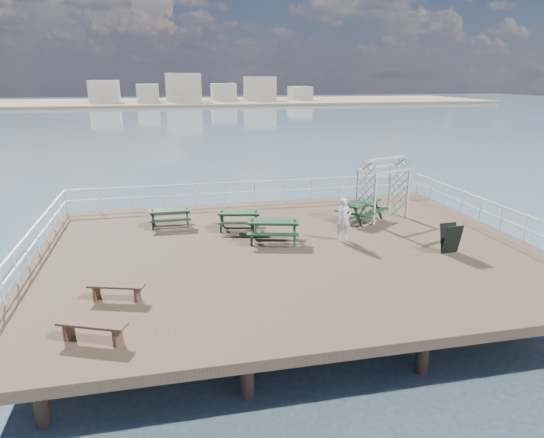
{
  "coord_description": "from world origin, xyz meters",
  "views": [
    {
      "loc": [
        -4.23,
        -16.28,
        6.1
      ],
      "look_at": [
        -0.59,
        0.17,
        1.1
      ],
      "focal_mm": 32.0,
      "sensor_mm": 36.0,
      "label": 1
    }
  ],
  "objects_px": {
    "picnic_table_a": "(239,216)",
    "trellis_arbor": "(383,192)",
    "person": "(344,220)",
    "picnic_table_d": "(273,226)",
    "flat_bench_far": "(116,288)",
    "picnic_table_c": "(362,207)",
    "picnic_table_b": "(170,214)",
    "flat_bench_near": "(92,327)"
  },
  "relations": [
    {
      "from": "picnic_table_a",
      "to": "trellis_arbor",
      "type": "bearing_deg",
      "value": 14.05
    },
    {
      "from": "trellis_arbor",
      "to": "person",
      "type": "bearing_deg",
      "value": -157.41
    },
    {
      "from": "picnic_table_d",
      "to": "flat_bench_far",
      "type": "bearing_deg",
      "value": -129.39
    },
    {
      "from": "picnic_table_c",
      "to": "person",
      "type": "xyz_separation_m",
      "value": [
        -1.74,
        -2.39,
        0.22
      ]
    },
    {
      "from": "flat_bench_far",
      "to": "trellis_arbor",
      "type": "distance_m",
      "value": 12.4
    },
    {
      "from": "picnic_table_a",
      "to": "picnic_table_b",
      "type": "relative_size",
      "value": 1.14
    },
    {
      "from": "picnic_table_b",
      "to": "person",
      "type": "xyz_separation_m",
      "value": [
        6.46,
        -3.3,
        0.31
      ]
    },
    {
      "from": "picnic_table_d",
      "to": "flat_bench_far",
      "type": "relative_size",
      "value": 1.38
    },
    {
      "from": "picnic_table_c",
      "to": "trellis_arbor",
      "type": "height_order",
      "value": "trellis_arbor"
    },
    {
      "from": "picnic_table_b",
      "to": "picnic_table_d",
      "type": "relative_size",
      "value": 0.76
    },
    {
      "from": "picnic_table_d",
      "to": "trellis_arbor",
      "type": "bearing_deg",
      "value": 35.18
    },
    {
      "from": "picnic_table_c",
      "to": "flat_bench_far",
      "type": "xyz_separation_m",
      "value": [
        -9.82,
        -5.88,
        -0.27
      ]
    },
    {
      "from": "picnic_table_c",
      "to": "person",
      "type": "bearing_deg",
      "value": -161.86
    },
    {
      "from": "picnic_table_a",
      "to": "trellis_arbor",
      "type": "distance_m",
      "value": 6.47
    },
    {
      "from": "picnic_table_d",
      "to": "picnic_table_b",
      "type": "bearing_deg",
      "value": 158.0
    },
    {
      "from": "trellis_arbor",
      "to": "person",
      "type": "relative_size",
      "value": 1.62
    },
    {
      "from": "picnic_table_a",
      "to": "picnic_table_c",
      "type": "height_order",
      "value": "picnic_table_c"
    },
    {
      "from": "picnic_table_c",
      "to": "flat_bench_far",
      "type": "relative_size",
      "value": 1.54
    },
    {
      "from": "picnic_table_b",
      "to": "flat_bench_near",
      "type": "height_order",
      "value": "picnic_table_b"
    },
    {
      "from": "flat_bench_near",
      "to": "person",
      "type": "height_order",
      "value": "person"
    },
    {
      "from": "person",
      "to": "picnic_table_b",
      "type": "bearing_deg",
      "value": 148.34
    },
    {
      "from": "picnic_table_c",
      "to": "trellis_arbor",
      "type": "bearing_deg",
      "value": -28.49
    },
    {
      "from": "picnic_table_d",
      "to": "person",
      "type": "relative_size",
      "value": 1.35
    },
    {
      "from": "picnic_table_c",
      "to": "flat_bench_far",
      "type": "height_order",
      "value": "picnic_table_c"
    },
    {
      "from": "picnic_table_a",
      "to": "picnic_table_d",
      "type": "xyz_separation_m",
      "value": [
        1.05,
        -1.83,
        0.07
      ]
    },
    {
      "from": "flat_bench_near",
      "to": "person",
      "type": "bearing_deg",
      "value": 56.92
    },
    {
      "from": "picnic_table_a",
      "to": "picnic_table_b",
      "type": "height_order",
      "value": "picnic_table_a"
    },
    {
      "from": "flat_bench_far",
      "to": "person",
      "type": "height_order",
      "value": "person"
    },
    {
      "from": "picnic_table_c",
      "to": "picnic_table_b",
      "type": "bearing_deg",
      "value": 137.94
    },
    {
      "from": "picnic_table_a",
      "to": "picnic_table_d",
      "type": "distance_m",
      "value": 2.11
    },
    {
      "from": "flat_bench_near",
      "to": "flat_bench_far",
      "type": "bearing_deg",
      "value": 103.5
    },
    {
      "from": "flat_bench_far",
      "to": "picnic_table_c",
      "type": "bearing_deg",
      "value": 48.62
    },
    {
      "from": "flat_bench_near",
      "to": "flat_bench_far",
      "type": "xyz_separation_m",
      "value": [
        0.37,
        2.22,
        -0.02
      ]
    },
    {
      "from": "flat_bench_near",
      "to": "trellis_arbor",
      "type": "xyz_separation_m",
      "value": [
        11.18,
        8.22,
        0.84
      ]
    },
    {
      "from": "picnic_table_b",
      "to": "flat_bench_far",
      "type": "height_order",
      "value": "picnic_table_b"
    },
    {
      "from": "flat_bench_near",
      "to": "flat_bench_far",
      "type": "relative_size",
      "value": 1.05
    },
    {
      "from": "flat_bench_far",
      "to": "trellis_arbor",
      "type": "xyz_separation_m",
      "value": [
        10.81,
        6.01,
        0.86
      ]
    },
    {
      "from": "picnic_table_c",
      "to": "flat_bench_near",
      "type": "distance_m",
      "value": 13.01
    },
    {
      "from": "picnic_table_d",
      "to": "flat_bench_far",
      "type": "height_order",
      "value": "picnic_table_d"
    },
    {
      "from": "flat_bench_near",
      "to": "flat_bench_far",
      "type": "distance_m",
      "value": 2.25
    },
    {
      "from": "flat_bench_far",
      "to": "person",
      "type": "bearing_deg",
      "value": 41.06
    },
    {
      "from": "flat_bench_far",
      "to": "trellis_arbor",
      "type": "bearing_deg",
      "value": 46.75
    }
  ]
}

